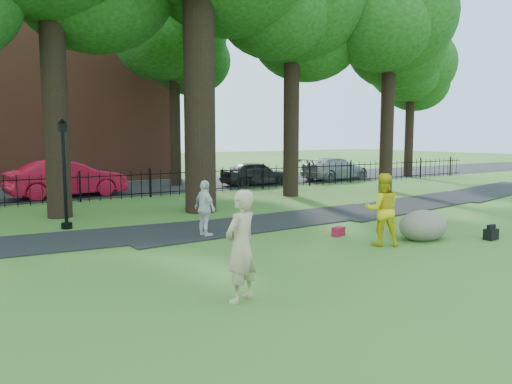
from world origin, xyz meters
TOP-DOWN VIEW (x-y plane):
  - ground at (0.00, 0.00)m, footprint 120.00×120.00m
  - footpath at (1.00, 3.90)m, footprint 36.07×3.85m
  - street at (0.00, 16.00)m, footprint 80.00×7.00m
  - iron_fence at (0.00, 12.00)m, footprint 44.00×0.04m
  - brick_building at (-4.00, 24.00)m, footprint 18.00×8.00m
  - woman at (-3.74, -2.04)m, footprint 0.80×0.67m
  - man at (1.39, -0.33)m, footprint 1.11×1.05m
  - pedestrian at (-1.85, 3.00)m, footprint 0.47×0.94m
  - boulder at (2.86, -0.41)m, footprint 1.51×1.18m
  - lamppost at (-4.77, 6.25)m, footprint 0.32×0.32m
  - backpack at (4.33, -1.43)m, footprint 0.40×0.27m
  - red_bag at (1.26, 1.11)m, footprint 0.41×0.31m
  - red_sedan at (-3.08, 13.96)m, footprint 5.14×2.22m
  - grey_car at (6.63, 13.69)m, footprint 3.95×1.76m
  - silver_car at (12.46, 13.85)m, footprint 4.84×2.34m

SIDE VIEW (x-z plane):
  - ground at x=0.00m, z-range 0.00..0.00m
  - footpath at x=1.00m, z-range -0.01..0.01m
  - street at x=0.00m, z-range -0.01..0.01m
  - red_bag at x=1.26m, z-range 0.00..0.25m
  - backpack at x=4.33m, z-range 0.00..0.29m
  - boulder at x=2.86m, z-range 0.00..0.84m
  - iron_fence at x=0.00m, z-range 0.00..1.20m
  - grey_car at x=6.63m, z-range 0.00..1.32m
  - silver_car at x=12.46m, z-range 0.00..1.36m
  - pedestrian at x=-1.85m, z-range 0.00..1.54m
  - red_sedan at x=-3.08m, z-range 0.00..1.65m
  - man at x=1.39m, z-range 0.00..1.81m
  - woman at x=-3.74m, z-range 0.00..1.88m
  - lamppost at x=-4.77m, z-range -0.03..3.19m
  - brick_building at x=-4.00m, z-range 0.00..12.00m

